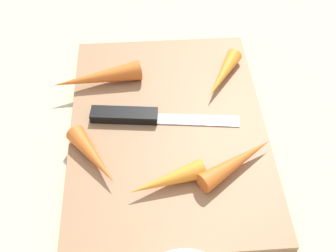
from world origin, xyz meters
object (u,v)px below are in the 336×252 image
at_px(cutting_board, 168,129).
at_px(knife, 134,116).
at_px(carrot_medium, 223,75).
at_px(carrot_long, 237,162).
at_px(carrot_longest, 97,78).
at_px(carrot_shortest, 167,180).
at_px(carrot_short, 93,156).

bearing_deg(cutting_board, knife, 70.30).
xyz_separation_m(cutting_board, knife, (0.02, 0.04, 0.01)).
bearing_deg(carrot_medium, carrot_long, 28.19).
distance_m(carrot_long, carrot_longest, 0.24).
xyz_separation_m(knife, carrot_long, (-0.09, -0.12, 0.01)).
height_order(carrot_long, carrot_longest, carrot_longest).
distance_m(carrot_shortest, carrot_medium, 0.20).
distance_m(knife, carrot_medium, 0.15).
bearing_deg(carrot_shortest, carrot_medium, -135.34).
height_order(carrot_short, carrot_longest, carrot_longest).
bearing_deg(carrot_shortest, carrot_longest, -80.90).
height_order(carrot_long, carrot_short, same).
bearing_deg(knife, carrot_long, -29.08).
bearing_deg(knife, carrot_short, -119.98).
relative_size(cutting_board, carrot_medium, 3.68).
xyz_separation_m(cutting_board, carrot_medium, (0.08, -0.08, 0.02)).
height_order(carrot_shortest, carrot_longest, carrot_longest).
bearing_deg(carrot_long, carrot_short, 141.61).
xyz_separation_m(knife, carrot_longest, (0.07, 0.05, 0.01)).
bearing_deg(carrot_short, carrot_shortest, 32.15).
relative_size(carrot_shortest, carrot_medium, 0.95).
bearing_deg(carrot_medium, carrot_longest, -60.86).
relative_size(cutting_board, carrot_long, 3.30).
height_order(knife, carrot_long, carrot_long).
relative_size(knife, carrot_medium, 2.05).
relative_size(knife, carrot_short, 2.15).
bearing_deg(knife, carrot_shortest, -65.02).
height_order(cutting_board, knife, knife).
height_order(cutting_board, carrot_shortest, carrot_shortest).
bearing_deg(carrot_long, cutting_board, 105.70).
xyz_separation_m(carrot_short, carrot_longest, (0.14, 0.00, 0.00)).
relative_size(carrot_long, carrot_medium, 1.12).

